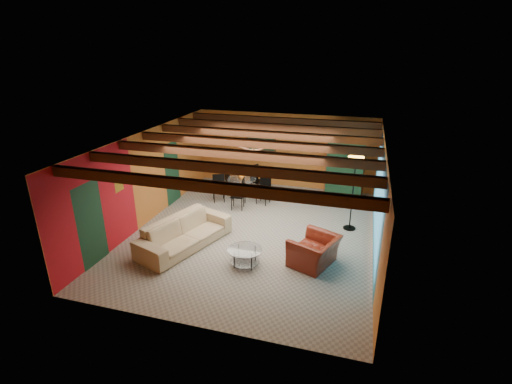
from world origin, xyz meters
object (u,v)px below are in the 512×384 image
(coffee_table, at_px, (245,257))
(vase, at_px, (242,168))
(armchair, at_px, (314,251))
(armoire, at_px, (345,165))
(dining_table, at_px, (242,185))
(potted_plant, at_px, (349,127))
(floor_lamp, at_px, (353,194))
(sofa, at_px, (185,233))

(coffee_table, bearing_deg, vase, 109.14)
(armchair, bearing_deg, armoire, -162.48)
(vase, bearing_deg, coffee_table, -70.86)
(armchair, relative_size, dining_table, 0.56)
(potted_plant, height_order, vase, potted_plant)
(coffee_table, xyz_separation_m, potted_plant, (1.93, 5.38, 2.20))
(armoire, bearing_deg, vase, -143.13)
(coffee_table, xyz_separation_m, floor_lamp, (2.31, 2.68, 0.87))
(coffee_table, height_order, floor_lamp, floor_lamp)
(armchair, relative_size, potted_plant, 2.16)
(armoire, bearing_deg, floor_lamp, -69.08)
(armchair, height_order, potted_plant, potted_plant)
(sofa, height_order, floor_lamp, floor_lamp)
(sofa, relative_size, dining_table, 1.33)
(dining_table, height_order, armoire, armoire)
(dining_table, bearing_deg, coffee_table, -70.86)
(potted_plant, bearing_deg, armchair, -94.01)
(armoire, xyz_separation_m, potted_plant, (0.00, 0.00, 1.33))
(sofa, height_order, coffee_table, sofa)
(armchair, relative_size, vase, 5.65)
(sofa, distance_m, dining_table, 3.51)
(armchair, xyz_separation_m, armoire, (0.34, 4.89, 0.72))
(coffee_table, bearing_deg, potted_plant, 70.29)
(armoire, relative_size, potted_plant, 4.23)
(floor_lamp, bearing_deg, dining_table, 161.29)
(vase, bearing_deg, potted_plant, 24.00)
(coffee_table, bearing_deg, armchair, 17.17)
(sofa, bearing_deg, armoire, -17.58)
(dining_table, height_order, vase, vase)
(dining_table, xyz_separation_m, potted_plant, (3.29, 1.46, 1.90))
(armchair, xyz_separation_m, vase, (-2.95, 3.43, 0.77))
(armchair, height_order, coffee_table, armchair)
(vase, bearing_deg, sofa, -97.00)
(dining_table, distance_m, armoire, 3.64)
(coffee_table, relative_size, potted_plant, 1.63)
(coffee_table, distance_m, floor_lamp, 3.64)
(dining_table, height_order, floor_lamp, floor_lamp)
(floor_lamp, height_order, potted_plant, potted_plant)
(potted_plant, xyz_separation_m, vase, (-3.29, -1.46, -1.29))
(sofa, relative_size, coffee_table, 3.17)
(coffee_table, relative_size, armoire, 0.39)
(coffee_table, xyz_separation_m, dining_table, (-1.36, 3.92, 0.30))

